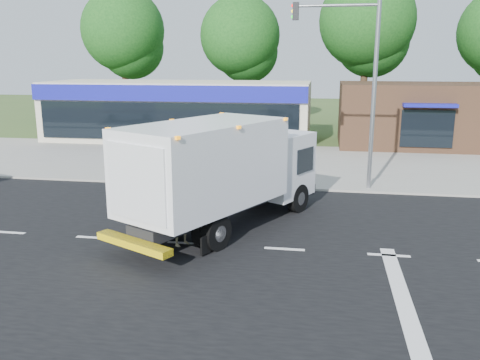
{
  "coord_description": "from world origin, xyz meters",
  "views": [
    {
      "loc": [
        1.03,
        -14.19,
        5.51
      ],
      "look_at": [
        -1.59,
        1.53,
        1.7
      ],
      "focal_mm": 38.0,
      "sensor_mm": 36.0,
      "label": 1
    }
  ],
  "objects": [
    {
      "name": "ground",
      "position": [
        0.0,
        0.0,
        0.0
      ],
      "size": [
        120.0,
        120.0,
        0.0
      ],
      "primitive_type": "plane",
      "color": "#385123",
      "rests_on": "ground"
    },
    {
      "name": "road_asphalt",
      "position": [
        0.0,
        0.0,
        0.0
      ],
      "size": [
        60.0,
        14.0,
        0.02
      ],
      "primitive_type": "cube",
      "color": "black",
      "rests_on": "ground"
    },
    {
      "name": "sidewalk",
      "position": [
        0.0,
        8.2,
        0.06
      ],
      "size": [
        60.0,
        2.4,
        0.12
      ],
      "primitive_type": "cube",
      "color": "gray",
      "rests_on": "ground"
    },
    {
      "name": "parking_apron",
      "position": [
        0.0,
        14.0,
        0.01
      ],
      "size": [
        60.0,
        9.0,
        0.02
      ],
      "primitive_type": "cube",
      "color": "gray",
      "rests_on": "ground"
    },
    {
      "name": "lane_markings",
      "position": [
        1.35,
        -1.35,
        0.02
      ],
      "size": [
        55.2,
        7.0,
        0.01
      ],
      "color": "silver",
      "rests_on": "road_asphalt"
    },
    {
      "name": "ems_box_truck",
      "position": [
        -2.19,
        1.63,
        2.09
      ],
      "size": [
        6.01,
        8.43,
        3.63
      ],
      "rotation": [
        0.0,
        0.0,
        1.09
      ],
      "color": "black",
      "rests_on": "ground"
    },
    {
      "name": "emergency_worker",
      "position": [
        -3.1,
        -0.14,
        0.97
      ],
      "size": [
        0.74,
        0.82,
        1.99
      ],
      "rotation": [
        0.0,
        0.0,
        1.03
      ],
      "color": "tan",
      "rests_on": "ground"
    },
    {
      "name": "retail_strip_mall",
      "position": [
        -9.0,
        19.93,
        2.01
      ],
      "size": [
        18.0,
        6.2,
        4.0
      ],
      "color": "beige",
      "rests_on": "ground"
    },
    {
      "name": "brown_storefront",
      "position": [
        7.0,
        19.98,
        2.0
      ],
      "size": [
        10.0,
        6.7,
        4.0
      ],
      "color": "#382316",
      "rests_on": "ground"
    },
    {
      "name": "traffic_signal_pole",
      "position": [
        2.35,
        7.6,
        4.92
      ],
      "size": [
        3.51,
        0.25,
        8.0
      ],
      "color": "gray",
      "rests_on": "ground"
    },
    {
      "name": "background_trees",
      "position": [
        -0.85,
        28.16,
        7.38
      ],
      "size": [
        36.77,
        7.39,
        12.1
      ],
      "color": "#332114",
      "rests_on": "ground"
    }
  ]
}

